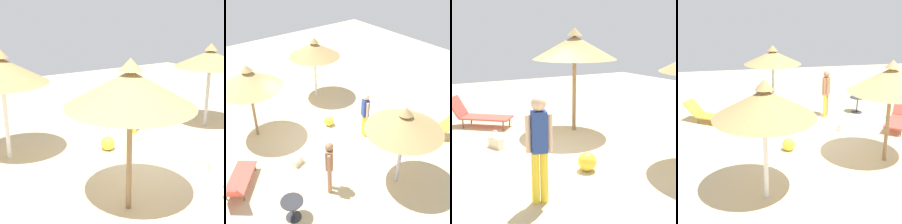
% 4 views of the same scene
% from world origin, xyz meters
% --- Properties ---
extents(ground, '(24.00, 24.00, 0.10)m').
position_xyz_m(ground, '(0.00, 0.00, -0.05)').
color(ground, beige).
extents(parasol_umbrella_back, '(2.32, 2.32, 2.86)m').
position_xyz_m(parasol_umbrella_back, '(-1.59, 1.72, 2.33)').
color(parasol_umbrella_back, olive).
rests_on(parasol_umbrella_back, ground).
extents(parasol_umbrella_far_left, '(2.22, 2.22, 2.68)m').
position_xyz_m(parasol_umbrella_far_left, '(0.82, -3.20, 2.20)').
color(parasol_umbrella_far_left, '#B2B2B7').
rests_on(parasol_umbrella_far_left, ground).
extents(parasol_umbrella_front, '(2.24, 2.24, 2.77)m').
position_xyz_m(parasol_umbrella_front, '(1.92, 2.91, 2.25)').
color(parasol_umbrella_front, white).
rests_on(parasol_umbrella_front, ground).
extents(lounge_chair_center, '(2.09, 1.66, 0.77)m').
position_xyz_m(lounge_chair_center, '(3.27, -2.31, 0.33)').
color(lounge_chair_center, gold).
rests_on(lounge_chair_center, ground).
extents(person_standing_edge, '(0.28, 0.42, 1.78)m').
position_xyz_m(person_standing_edge, '(1.60, -0.80, 1.02)').
color(person_standing_edge, yellow).
rests_on(person_standing_edge, ground).
extents(handbag, '(0.44, 0.30, 0.45)m').
position_xyz_m(handbag, '(-1.24, -0.68, 0.14)').
color(handbag, beige).
rests_on(handbag, ground).
extents(beach_ball, '(0.38, 0.38, 0.38)m').
position_xyz_m(beach_ball, '(0.93, 0.55, 0.19)').
color(beach_ball, yellow).
rests_on(beach_ball, ground).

